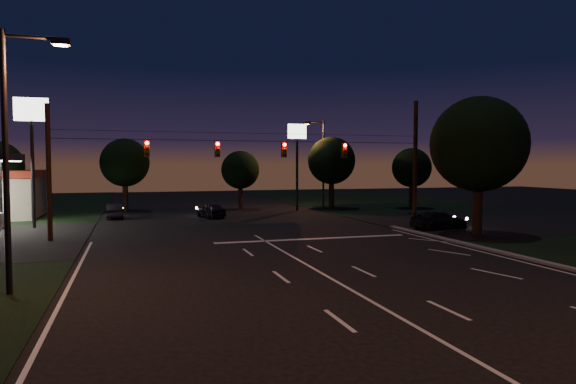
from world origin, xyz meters
name	(u,v)px	position (x,y,z in m)	size (l,w,h in m)	color
ground	(342,285)	(0.00, 0.00, 0.00)	(140.00, 140.00, 0.00)	black
cross_street_right	(498,222)	(20.00, 16.00, 0.00)	(20.00, 16.00, 0.02)	black
edge_line_left	(19,383)	(-9.70, -6.00, 0.01)	(0.14, 40.00, 0.01)	silver
center_line	(433,337)	(0.00, -6.00, 0.01)	(0.14, 40.00, 0.01)	silver
stop_bar	(313,239)	(3.00, 11.50, 0.01)	(12.00, 0.50, 0.01)	silver
utility_pole_right	(414,227)	(12.00, 15.00, 0.00)	(0.30, 0.30, 9.00)	black
utility_pole_left	(50,241)	(-12.00, 15.00, 0.00)	(0.28, 0.28, 8.00)	black
signal_span	(251,149)	(0.00, 14.96, 5.50)	(24.00, 0.40, 1.56)	black
pole_sign_left_near	(32,129)	(-14.00, 22.00, 6.98)	(2.20, 0.30, 9.10)	black
pole_sign_right	(297,146)	(8.00, 30.00, 6.24)	(1.80, 0.30, 8.40)	black
street_light_left	(14,142)	(-11.24, 2.00, 5.24)	(2.20, 0.35, 9.00)	black
street_light_right_far	(321,157)	(11.24, 32.00, 5.24)	(2.20, 0.35, 9.00)	black
tree_right_near	(477,146)	(13.53, 10.17, 5.68)	(6.00, 6.00, 8.76)	black
tree_far_b	(125,163)	(-7.98, 34.13, 4.61)	(4.60, 4.60, 6.98)	black
tree_far_c	(240,170)	(3.02, 33.10, 3.90)	(3.80, 3.80, 5.86)	black
tree_far_d	(331,161)	(12.02, 31.13, 4.83)	(4.80, 4.80, 7.30)	black
tree_far_e	(411,168)	(20.02, 29.11, 4.11)	(4.00, 4.00, 6.18)	black
car_oncoming_a	(211,210)	(-1.00, 25.79, 0.63)	(1.48, 3.67, 1.25)	black
car_oncoming_b	(115,211)	(-8.77, 27.48, 0.62)	(1.31, 3.75, 1.24)	black
car_cross	(439,220)	(12.93, 13.34, 0.62)	(1.75, 4.30, 1.25)	black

